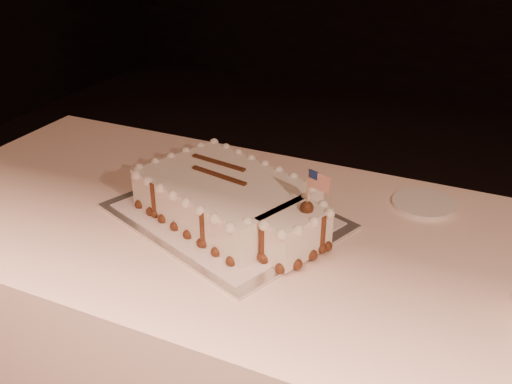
% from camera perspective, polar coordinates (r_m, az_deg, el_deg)
% --- Properties ---
extents(cake_board, '(0.61, 0.54, 0.01)m').
position_cam_1_polar(cake_board, '(1.34, -3.10, -2.39)').
color(cake_board, silver).
rests_on(cake_board, banquet_table).
extents(doily, '(0.55, 0.48, 0.00)m').
position_cam_1_polar(doily, '(1.34, -3.11, -2.21)').
color(doily, silver).
rests_on(doily, cake_board).
extents(sheet_cake, '(0.50, 0.39, 0.19)m').
position_cam_1_polar(sheet_cake, '(1.30, -2.37, -0.86)').
color(sheet_cake, white).
rests_on(sheet_cake, doily).
extents(side_plate, '(0.15, 0.15, 0.01)m').
position_cam_1_polar(side_plate, '(1.45, 16.42, -1.14)').
color(side_plate, white).
rests_on(side_plate, banquet_table).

